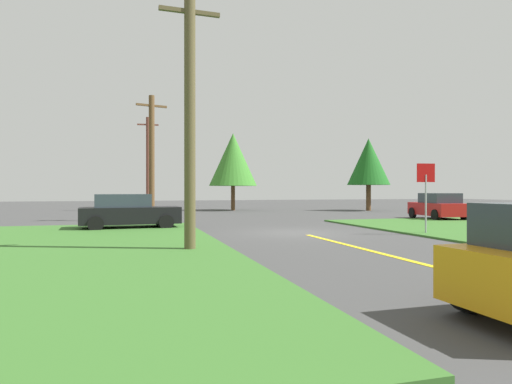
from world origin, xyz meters
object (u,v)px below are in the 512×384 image
stop_sign (426,185)px  utility_pole_near (190,118)px  utility_pole_far (148,163)px  parked_car_near_building (128,212)px  oak_tree_left (233,160)px  car_on_crossroad (438,206)px  pine_tree_center (369,162)px  utility_pole_mid (152,157)px

stop_sign → utility_pole_near: bearing=22.7°
utility_pole_near → utility_pole_far: (-0.23, 26.27, 0.24)m
parked_car_near_building → utility_pole_far: 18.47m
utility_pole_far → oak_tree_left: utility_pole_far is taller
stop_sign → utility_pole_near: 10.23m
car_on_crossroad → oak_tree_left: 18.36m
stop_sign → utility_pole_far: 26.13m
pine_tree_center → oak_tree_left: bearing=161.8°
utility_pole_far → oak_tree_left: size_ratio=1.18×
utility_pole_near → pine_tree_center: utility_pole_near is taller
parked_car_near_building → utility_pole_mid: 5.90m
utility_pole_far → car_on_crossroad: bearing=-44.3°
utility_pole_mid → utility_pole_far: size_ratio=0.89×
stop_sign → car_on_crossroad: bearing=-121.1°
oak_tree_left → utility_pole_near: bearing=-105.7°
pine_tree_center → utility_pole_near: bearing=-130.6°
oak_tree_left → utility_pole_mid: bearing=-122.0°
parked_car_near_building → car_on_crossroad: (18.26, 1.78, -0.00)m
stop_sign → parked_car_near_building: (-11.58, 5.94, -1.22)m
parked_car_near_building → utility_pole_mid: utility_pole_mid is taller
utility_pole_far → pine_tree_center: 19.26m
parked_car_near_building → utility_pole_near: 8.93m
utility_pole_mid → car_on_crossroad: bearing=-10.6°
car_on_crossroad → utility_pole_far: 23.60m
utility_pole_mid → pine_tree_center: bearing=23.9°
car_on_crossroad → utility_pole_far: (-16.71, 16.32, 3.36)m
car_on_crossroad → utility_pole_near: size_ratio=0.57×
pine_tree_center → parked_car_near_building: bearing=-146.5°
car_on_crossroad → utility_pole_near: bearing=129.8°
car_on_crossroad → parked_car_near_building: bearing=104.2°
car_on_crossroad → utility_pole_far: size_ratio=0.53×
car_on_crossroad → pine_tree_center: (1.96, 11.59, 3.48)m
stop_sign → parked_car_near_building: 13.07m
utility_pole_far → parked_car_near_building: bearing=-94.9°
utility_pole_near → utility_pole_far: 26.27m
oak_tree_left → pine_tree_center: (11.35, -3.74, -0.23)m
parked_car_near_building → stop_sign: bearing=-31.2°
pine_tree_center → car_on_crossroad: bearing=-99.6°
utility_pole_mid → pine_tree_center: 20.74m
stop_sign → parked_car_near_building: stop_sign is taller
parked_car_near_building → pine_tree_center: pine_tree_center is taller
stop_sign → pine_tree_center: pine_tree_center is taller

